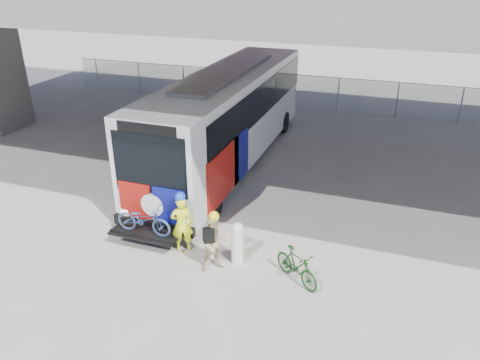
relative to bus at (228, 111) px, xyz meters
The scene contains 7 objects.
ground 4.65m from the bus, 61.15° to the right, with size 160.00×160.00×0.00m, color #9E9991.
bus is the anchor object (origin of this frame).
chainlink_fence 8.63m from the bus, 76.56° to the left, with size 30.00×0.06×30.00m.
bollard 7.10m from the bus, 67.21° to the right, with size 0.32×0.32×1.23m.
cyclist_hivis 6.53m from the bus, 80.70° to the right, with size 0.72×0.64×1.81m.
cyclist_tan 7.32m from the bus, 72.02° to the right, with size 0.96×0.94×1.72m.
bike_parked 8.13m from the bus, 56.85° to the right, with size 0.43×1.53×0.92m, color #133B13.
Camera 1 is at (4.25, -12.59, 7.39)m, focal length 35.00 mm.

